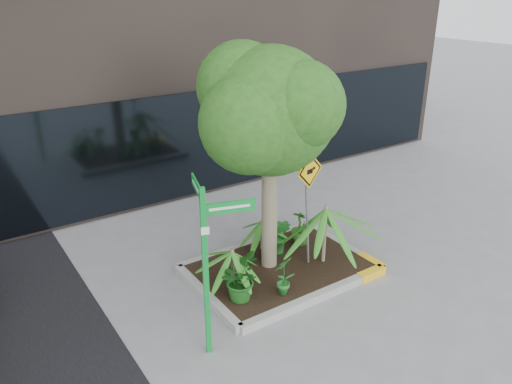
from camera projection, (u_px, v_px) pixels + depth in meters
ground at (281, 283)px, 9.17m from camera, size 80.00×80.00×0.00m
planter at (282, 268)px, 9.46m from camera, size 3.35×2.36×0.15m
tree at (270, 111)px, 8.36m from camera, size 2.83×2.51×4.25m
palm_front at (326, 209)px, 9.18m from camera, size 1.33×1.33×1.47m
palm_left at (232, 252)px, 8.55m from camera, size 0.82×0.82×0.92m
palm_back at (262, 222)px, 9.81m from camera, size 0.73×0.73×0.81m
shrub_a at (239, 279)px, 8.32m from camera, size 0.94×0.94×0.77m
shrub_b at (301, 227)px, 10.12m from camera, size 0.52×0.52×0.72m
shrub_c at (284, 275)px, 8.46m from camera, size 0.52×0.52×0.73m
shrub_d at (280, 235)px, 9.73m from camera, size 0.58×0.58×0.79m
street_sign_post at (208, 253)px, 6.90m from camera, size 0.76×0.93×2.65m
cattle_sign at (309, 190)px, 9.02m from camera, size 0.67×0.21×2.20m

